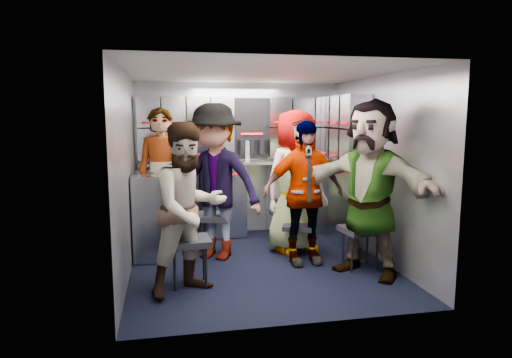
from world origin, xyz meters
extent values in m
plane|color=black|center=(0.00, 0.00, 0.00)|extent=(3.00, 3.00, 0.00)
cube|color=gray|center=(0.00, 1.50, 1.05)|extent=(2.80, 0.04, 2.10)
cube|color=gray|center=(-1.40, 0.00, 1.05)|extent=(0.04, 3.00, 2.10)
cube|color=gray|center=(1.40, 0.00, 1.05)|extent=(0.04, 3.00, 2.10)
cube|color=silver|center=(0.00, 0.00, 2.10)|extent=(2.80, 3.00, 0.02)
cube|color=#9196A0|center=(0.00, 1.29, 0.49)|extent=(2.68, 0.38, 0.99)
cube|color=#9196A0|center=(-1.19, 0.56, 0.49)|extent=(0.38, 0.76, 0.99)
cube|color=silver|center=(0.00, 1.29, 1.01)|extent=(2.68, 0.42, 0.03)
cube|color=#9196A0|center=(0.00, 1.35, 1.49)|extent=(2.68, 0.28, 0.82)
cube|color=#9196A0|center=(1.25, 0.70, 1.49)|extent=(0.28, 1.00, 0.82)
cube|color=#9196A0|center=(1.25, 0.60, 0.50)|extent=(0.28, 1.20, 1.00)
cube|color=#AD0910|center=(0.00, 1.09, 0.88)|extent=(2.60, 0.02, 0.03)
cube|color=black|center=(-0.80, -0.47, 0.44)|extent=(0.42, 0.40, 0.06)
cylinder|color=black|center=(-0.94, -0.60, 0.21)|extent=(0.03, 0.03, 0.42)
cylinder|color=black|center=(-0.65, -0.60, 0.21)|extent=(0.03, 0.03, 0.42)
cylinder|color=black|center=(-0.94, -0.35, 0.21)|extent=(0.03, 0.03, 0.42)
cylinder|color=black|center=(-0.65, -0.35, 0.21)|extent=(0.03, 0.03, 0.42)
cube|color=black|center=(-0.45, 0.53, 0.45)|extent=(0.49, 0.48, 0.06)
cylinder|color=black|center=(-0.60, 0.40, 0.21)|extent=(0.03, 0.03, 0.43)
cylinder|color=black|center=(-0.30, 0.40, 0.21)|extent=(0.03, 0.03, 0.43)
cylinder|color=black|center=(-0.60, 0.66, 0.21)|extent=(0.03, 0.03, 0.43)
cylinder|color=black|center=(-0.30, 0.66, 0.21)|extent=(0.03, 0.03, 0.43)
cube|color=black|center=(0.53, 0.61, 0.44)|extent=(0.51, 0.50, 0.06)
cylinder|color=black|center=(0.38, 0.49, 0.21)|extent=(0.02, 0.02, 0.42)
cylinder|color=black|center=(0.68, 0.49, 0.21)|extent=(0.02, 0.02, 0.42)
cylinder|color=black|center=(0.38, 0.74, 0.21)|extent=(0.02, 0.02, 0.42)
cylinder|color=black|center=(0.68, 0.74, 0.21)|extent=(0.02, 0.02, 0.42)
cube|color=black|center=(0.49, 0.16, 0.37)|extent=(0.43, 0.42, 0.05)
cylinder|color=black|center=(0.37, 0.05, 0.18)|extent=(0.02, 0.02, 0.35)
cylinder|color=black|center=(0.62, 0.05, 0.18)|extent=(0.02, 0.02, 0.35)
cylinder|color=black|center=(0.37, 0.26, 0.18)|extent=(0.02, 0.02, 0.35)
cylinder|color=black|center=(0.62, 0.26, 0.18)|extent=(0.02, 0.02, 0.35)
cube|color=black|center=(1.05, -0.33, 0.43)|extent=(0.43, 0.41, 0.06)
cylinder|color=black|center=(0.91, -0.45, 0.20)|extent=(0.02, 0.02, 0.41)
cylinder|color=black|center=(1.19, -0.45, 0.20)|extent=(0.02, 0.02, 0.41)
cylinder|color=black|center=(0.91, -0.20, 0.20)|extent=(0.02, 0.02, 0.41)
cylinder|color=black|center=(1.19, -0.20, 0.20)|extent=(0.02, 0.02, 0.41)
imported|color=black|center=(-1.05, 0.78, 0.88)|extent=(0.72, 0.57, 1.75)
imported|color=black|center=(-0.80, -0.65, 0.80)|extent=(0.97, 0.90, 1.60)
imported|color=black|center=(-0.45, 0.35, 0.90)|extent=(1.33, 1.19, 1.79)
imported|color=black|center=(0.53, 0.43, 0.86)|extent=(0.98, 0.81, 1.72)
imported|color=black|center=(0.49, -0.02, 0.80)|extent=(0.95, 0.43, 1.60)
imported|color=black|center=(1.05, -0.51, 0.92)|extent=(1.45, 1.68, 1.83)
cylinder|color=white|center=(-0.70, 1.24, 1.15)|extent=(0.06, 0.06, 0.24)
cylinder|color=white|center=(0.09, 1.24, 1.16)|extent=(0.06, 0.06, 0.27)
cylinder|color=white|center=(0.96, 1.24, 1.15)|extent=(0.07, 0.07, 0.25)
cylinder|color=beige|center=(-0.63, 1.23, 1.08)|extent=(0.07, 0.07, 0.10)
cylinder|color=beige|center=(1.25, 1.23, 1.08)|extent=(0.08, 0.08, 0.09)
camera|label=1|loc=(-1.00, -4.82, 1.67)|focal=32.00mm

